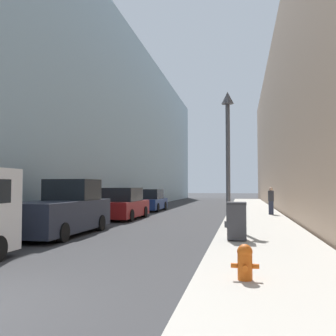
# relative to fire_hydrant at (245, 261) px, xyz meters

# --- Properties ---
(sidewalk_right) EXTENTS (3.34, 60.00, 0.13)m
(sidewalk_right) POSITION_rel_fire_hydrant_xyz_m (0.72, 15.56, -0.40)
(sidewalk_right) COLOR #B7B2A8
(sidewalk_right) RESTS_ON ground
(building_left_glass) EXTENTS (12.00, 60.00, 14.59)m
(building_left_glass) POSITION_rel_fire_hydrant_xyz_m (-14.66, 23.56, 6.83)
(building_left_glass) COLOR #99B7C6
(building_left_glass) RESTS_ON ground
(fire_hydrant) EXTENTS (0.50, 0.39, 0.64)m
(fire_hydrant) POSITION_rel_fire_hydrant_xyz_m (0.00, 0.00, 0.00)
(fire_hydrant) COLOR #D15614
(fire_hydrant) RESTS_ON sidewalk_right
(trash_bin) EXTENTS (0.61, 0.65, 1.20)m
(trash_bin) POSITION_rel_fire_hydrant_xyz_m (-0.21, 5.08, 0.28)
(trash_bin) COLOR #3D3D42
(trash_bin) RESTS_ON sidewalk_right
(lamppost) EXTENTS (0.52, 0.52, 5.69)m
(lamppost) POSITION_rel_fire_hydrant_xyz_m (-0.59, 8.83, 3.23)
(lamppost) COLOR #4C4C51
(lamppost) RESTS_ON sidewalk_right
(pickup_truck) EXTENTS (2.02, 5.32, 2.10)m
(pickup_truck) POSITION_rel_fire_hydrant_xyz_m (-6.67, 6.17, 0.42)
(pickup_truck) COLOR #232838
(pickup_truck) RESTS_ON ground
(parked_sedan_near) EXTENTS (1.96, 4.68, 1.75)m
(parked_sedan_near) POSITION_rel_fire_hydrant_xyz_m (-6.57, 13.13, 0.33)
(parked_sedan_near) COLOR maroon
(parked_sedan_near) RESTS_ON ground
(parked_sedan_far) EXTENTS (1.83, 4.34, 1.62)m
(parked_sedan_far) POSITION_rel_fire_hydrant_xyz_m (-6.75, 20.33, 0.27)
(parked_sedan_far) COLOR navy
(parked_sedan_far) RESTS_ON ground
(pedestrian_on_sidewalk) EXTENTS (0.33, 0.22, 1.65)m
(pedestrian_on_sidewalk) POSITION_rel_fire_hydrant_xyz_m (1.69, 16.54, 0.49)
(pedestrian_on_sidewalk) COLOR #2D3347
(pedestrian_on_sidewalk) RESTS_ON sidewalk_right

